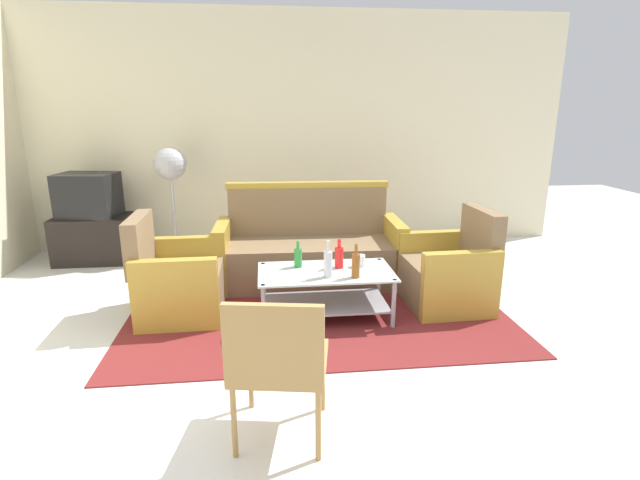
# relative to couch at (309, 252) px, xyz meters

# --- Properties ---
(ground_plane) EXTENTS (14.00, 14.00, 0.00)m
(ground_plane) POSITION_rel_couch_xyz_m (0.05, -1.60, -0.32)
(ground_plane) COLOR white
(wall_back) EXTENTS (6.52, 0.12, 2.80)m
(wall_back) POSITION_rel_couch_xyz_m (0.05, 1.46, 1.08)
(wall_back) COLOR beige
(wall_back) RESTS_ON ground
(rug) EXTENTS (3.16, 2.16, 0.01)m
(rug) POSITION_rel_couch_xyz_m (-0.01, -0.68, -0.31)
(rug) COLOR maroon
(rug) RESTS_ON ground
(couch) EXTENTS (1.82, 0.79, 0.96)m
(couch) POSITION_rel_couch_xyz_m (0.00, 0.00, 0.00)
(couch) COLOR #7F6647
(couch) RESTS_ON rug
(armchair_left) EXTENTS (0.71, 0.77, 0.85)m
(armchair_left) POSITION_rel_couch_xyz_m (-1.18, -0.67, -0.03)
(armchair_left) COLOR #7F6647
(armchair_left) RESTS_ON rug
(armchair_right) EXTENTS (0.72, 0.78, 0.85)m
(armchair_right) POSITION_rel_couch_xyz_m (1.16, -0.72, -0.03)
(armchair_right) COLOR #7F6647
(armchair_right) RESTS_ON rug
(coffee_table) EXTENTS (1.10, 0.60, 0.40)m
(coffee_table) POSITION_rel_couch_xyz_m (0.05, -0.87, -0.04)
(coffee_table) COLOR silver
(coffee_table) RESTS_ON rug
(bottle_brown) EXTENTS (0.06, 0.06, 0.27)m
(bottle_brown) POSITION_rel_couch_xyz_m (0.27, -1.05, 0.20)
(bottle_brown) COLOR brown
(bottle_brown) RESTS_ON coffee_table
(bottle_clear) EXTENTS (0.07, 0.07, 0.30)m
(bottle_clear) POSITION_rel_couch_xyz_m (0.06, -1.02, 0.21)
(bottle_clear) COLOR silver
(bottle_clear) RESTS_ON coffee_table
(bottle_green) EXTENTS (0.07, 0.07, 0.22)m
(bottle_green) POSITION_rel_couch_xyz_m (-0.16, -0.74, 0.18)
(bottle_green) COLOR #2D8C38
(bottle_green) RESTS_ON coffee_table
(bottle_red) EXTENTS (0.07, 0.07, 0.25)m
(bottle_red) POSITION_rel_couch_xyz_m (0.17, -0.80, 0.19)
(bottle_red) COLOR red
(bottle_red) RESTS_ON coffee_table
(cup) EXTENTS (0.08, 0.08, 0.10)m
(cup) POSITION_rel_couch_xyz_m (0.35, -0.79, 0.14)
(cup) COLOR silver
(cup) RESTS_ON coffee_table
(tv_stand) EXTENTS (0.80, 0.50, 0.52)m
(tv_stand) POSITION_rel_couch_xyz_m (-2.36, 0.95, -0.06)
(tv_stand) COLOR black
(tv_stand) RESTS_ON ground
(television) EXTENTS (0.66, 0.53, 0.48)m
(television) POSITION_rel_couch_xyz_m (-2.36, 0.95, 0.44)
(television) COLOR black
(television) RESTS_ON tv_stand
(pedestal_fan) EXTENTS (0.36, 0.36, 1.27)m
(pedestal_fan) POSITION_rel_couch_xyz_m (-1.46, 1.00, 0.70)
(pedestal_fan) COLOR #2D2D33
(pedestal_fan) RESTS_ON ground
(wicker_chair) EXTENTS (0.55, 0.55, 0.84)m
(wicker_chair) POSITION_rel_couch_xyz_m (-0.38, -2.40, 0.18)
(wicker_chair) COLOR #AD844C
(wicker_chair) RESTS_ON ground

